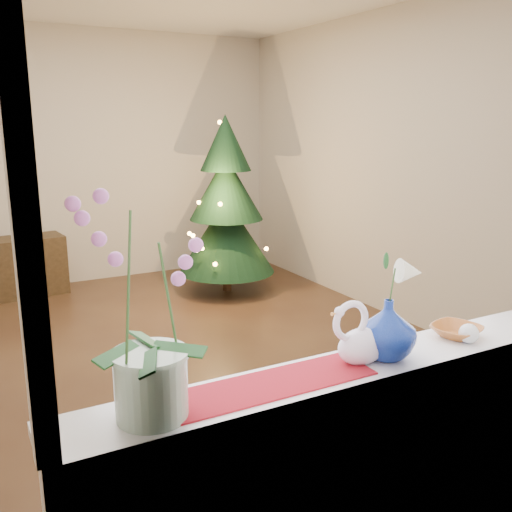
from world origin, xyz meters
The scene contains 16 objects.
ground centered at (0.00, 0.00, 0.00)m, with size 5.00×5.00×0.00m, color #341F15.
wall_back centered at (0.00, 2.50, 1.35)m, with size 4.50×0.10×2.70m, color beige.
wall_front centered at (0.00, -2.50, 1.35)m, with size 4.50×0.10×2.70m, color beige.
wall_right centered at (2.25, 0.00, 1.35)m, with size 0.10×5.00×2.70m, color beige.
window_apron centered at (0.00, -2.46, 0.44)m, with size 2.20×0.08×0.88m, color white.
windowsill centered at (0.00, -2.37, 0.90)m, with size 2.20×0.26×0.04m, color white.
window_frame centered at (0.00, -2.47, 1.70)m, with size 2.22×0.06×1.60m, color white, non-canonical shape.
runner centered at (-0.38, -2.37, 0.92)m, with size 0.70×0.20×0.01m, color maroon.
orchid_pot centered at (-0.78, -2.38, 1.25)m, with size 0.22×0.22×0.65m, color beige, non-canonical shape.
swan centered at (-0.02, -2.37, 1.03)m, with size 0.26×0.12×0.22m, color silver, non-canonical shape.
blue_vase centered at (0.09, -2.37, 1.04)m, with size 0.23×0.23×0.25m, color navy.
lily centered at (0.09, -2.37, 1.26)m, with size 0.14×0.08×0.18m, color silver, non-canonical shape.
paperweight centered at (0.45, -2.42, 0.96)m, with size 0.08×0.08×0.08m, color silver.
amber_dish centered at (0.46, -2.35, 0.94)m, with size 0.16×0.16×0.04m, color #A35824.
xmas_tree centered at (1.26, 1.40, 0.90)m, with size 0.99×0.99×1.81m, color black, non-canonical shape.
side_table centered at (-0.63, 2.25, 0.30)m, with size 0.80×0.40×0.60m, color black.
Camera 1 is at (-1.23, -3.82, 1.74)m, focal length 40.00 mm.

